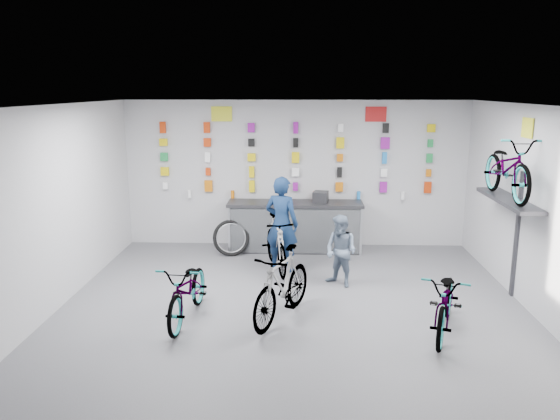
{
  "coord_description": "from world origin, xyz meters",
  "views": [
    {
      "loc": [
        0.11,
        -7.13,
        3.23
      ],
      "look_at": [
        -0.22,
        1.4,
        1.32
      ],
      "focal_mm": 35.0,
      "sensor_mm": 36.0,
      "label": 1
    }
  ],
  "objects_px": {
    "bike_service": "(276,243)",
    "bike_center": "(282,285)",
    "counter": "(295,227)",
    "bike_left": "(188,290)",
    "bike_right": "(447,301)",
    "clerk": "(282,224)",
    "customer": "(341,251)"
  },
  "relations": [
    {
      "from": "bike_service",
      "to": "customer",
      "type": "relative_size",
      "value": 1.39
    },
    {
      "from": "bike_right",
      "to": "customer",
      "type": "height_order",
      "value": "customer"
    },
    {
      "from": "customer",
      "to": "clerk",
      "type": "bearing_deg",
      "value": -176.24
    },
    {
      "from": "bike_right",
      "to": "clerk",
      "type": "distance_m",
      "value": 3.43
    },
    {
      "from": "bike_left",
      "to": "bike_center",
      "type": "distance_m",
      "value": 1.33
    },
    {
      "from": "bike_center",
      "to": "clerk",
      "type": "distance_m",
      "value": 2.19
    },
    {
      "from": "counter",
      "to": "bike_center",
      "type": "height_order",
      "value": "bike_center"
    },
    {
      "from": "bike_service",
      "to": "bike_center",
      "type": "bearing_deg",
      "value": -98.94
    },
    {
      "from": "bike_left",
      "to": "bike_right",
      "type": "bearing_deg",
      "value": 0.11
    },
    {
      "from": "bike_left",
      "to": "bike_center",
      "type": "xyz_separation_m",
      "value": [
        1.33,
        0.07,
        0.07
      ]
    },
    {
      "from": "bike_center",
      "to": "bike_right",
      "type": "relative_size",
      "value": 1.0
    },
    {
      "from": "counter",
      "to": "customer",
      "type": "height_order",
      "value": "customer"
    },
    {
      "from": "customer",
      "to": "bike_right",
      "type": "bearing_deg",
      "value": -12.99
    },
    {
      "from": "counter",
      "to": "bike_service",
      "type": "distance_m",
      "value": 1.28
    },
    {
      "from": "bike_left",
      "to": "bike_center",
      "type": "height_order",
      "value": "bike_center"
    },
    {
      "from": "bike_center",
      "to": "clerk",
      "type": "relative_size",
      "value": 0.99
    },
    {
      "from": "bike_center",
      "to": "bike_right",
      "type": "height_order",
      "value": "bike_center"
    },
    {
      "from": "counter",
      "to": "bike_service",
      "type": "xyz_separation_m",
      "value": [
        -0.32,
        -1.24,
        0.01
      ]
    },
    {
      "from": "bike_service",
      "to": "clerk",
      "type": "height_order",
      "value": "clerk"
    },
    {
      "from": "clerk",
      "to": "bike_center",
      "type": "bearing_deg",
      "value": 115.04
    },
    {
      "from": "bike_left",
      "to": "customer",
      "type": "bearing_deg",
      "value": 37.9
    },
    {
      "from": "bike_service",
      "to": "customer",
      "type": "distance_m",
      "value": 1.34
    },
    {
      "from": "bike_center",
      "to": "bike_right",
      "type": "distance_m",
      "value": 2.24
    },
    {
      "from": "counter",
      "to": "bike_center",
      "type": "relative_size",
      "value": 1.58
    },
    {
      "from": "bike_right",
      "to": "bike_center",
      "type": "bearing_deg",
      "value": -169.89
    },
    {
      "from": "bike_right",
      "to": "clerk",
      "type": "xyz_separation_m",
      "value": [
        -2.3,
        2.52,
        0.41
      ]
    },
    {
      "from": "bike_right",
      "to": "customer",
      "type": "bearing_deg",
      "value": 145.51
    },
    {
      "from": "bike_right",
      "to": "bike_service",
      "type": "relative_size",
      "value": 1.03
    },
    {
      "from": "customer",
      "to": "bike_service",
      "type": "bearing_deg",
      "value": -173.42
    },
    {
      "from": "bike_left",
      "to": "bike_center",
      "type": "bearing_deg",
      "value": 7.76
    },
    {
      "from": "counter",
      "to": "bike_left",
      "type": "distance_m",
      "value": 3.77
    },
    {
      "from": "counter",
      "to": "customer",
      "type": "bearing_deg",
      "value": -68.57
    }
  ]
}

